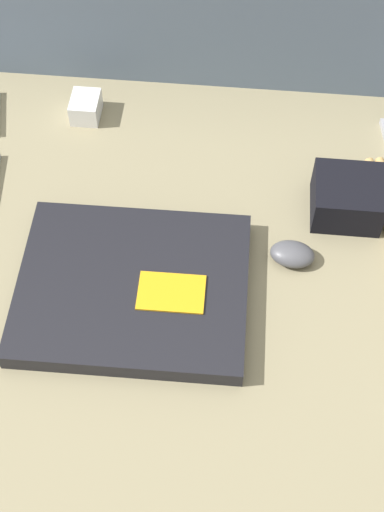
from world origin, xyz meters
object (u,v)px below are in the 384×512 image
object	(u,v)px
computer_mouse	(292,254)
camera_pouch	(347,198)
laptop	(133,288)
charger_brick	(86,107)

from	to	relation	value
computer_mouse	camera_pouch	xyz separation A→B (m)	(0.08, 0.10, 0.02)
laptop	computer_mouse	size ratio (longest dim) A/B	4.66
computer_mouse	charger_brick	size ratio (longest dim) A/B	1.20
laptop	camera_pouch	world-z (taller)	camera_pouch
laptop	computer_mouse	world-z (taller)	laptop
laptop	charger_brick	size ratio (longest dim) A/B	5.61
camera_pouch	charger_brick	distance (m)	0.45
laptop	camera_pouch	bearing A→B (deg)	30.06
camera_pouch	charger_brick	world-z (taller)	camera_pouch
laptop	charger_brick	distance (m)	0.36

